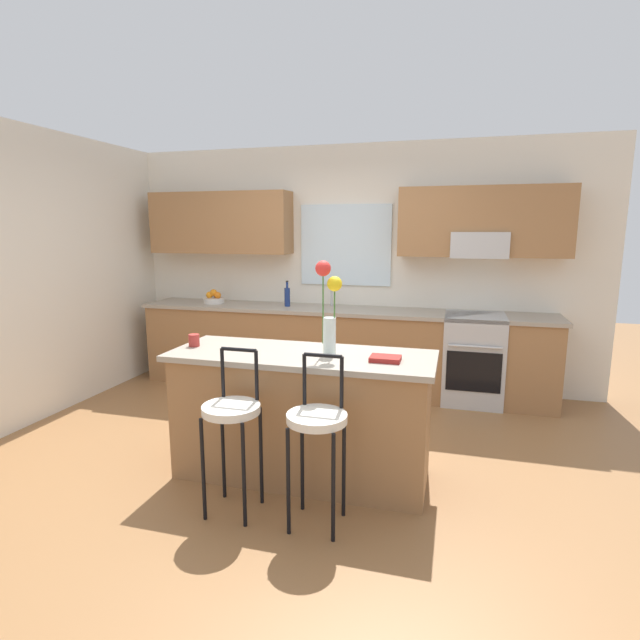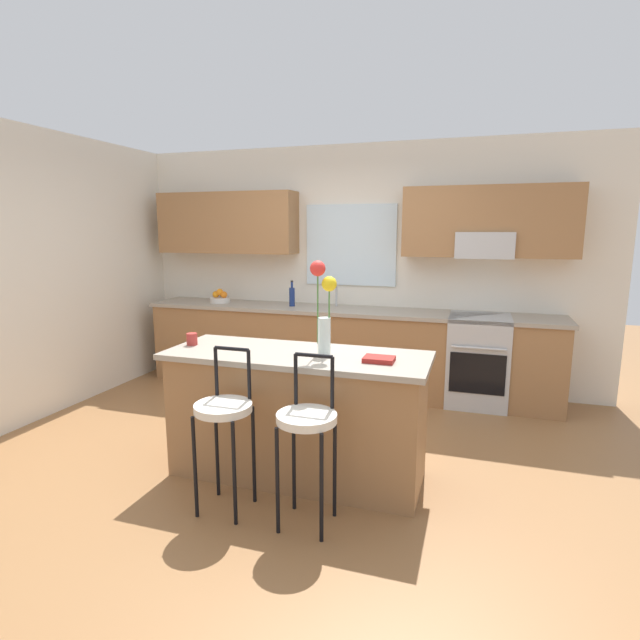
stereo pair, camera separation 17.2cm
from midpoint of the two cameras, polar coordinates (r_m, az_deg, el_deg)
The scene contains 14 objects.
ground_plane at distance 4.13m, azimuth -2.55°, elevation -15.07°, with size 14.00×14.00×0.00m, color olive.
wall_left at distance 5.43m, azimuth -27.79°, elevation 4.73°, with size 0.12×4.60×2.70m, color silver.
back_wall_assembly at distance 5.63m, azimuth 4.70°, elevation 7.65°, with size 5.60×0.50×2.70m.
counter_run at distance 5.51m, azimuth 3.56°, elevation -3.36°, with size 4.56×0.64×0.92m.
sink_faucet at distance 5.57m, azimuth 2.75°, elevation 3.03°, with size 0.02×0.13×0.23m.
oven_range at distance 5.33m, azimuth 18.64°, elevation -4.43°, with size 0.60×0.64×0.92m.
kitchen_island at distance 3.62m, azimuth -1.28°, elevation -10.84°, with size 1.86×0.70×0.92m.
bar_stool_near at distance 3.18m, azimuth -9.48°, elevation -10.77°, with size 0.36×0.36×1.04m.
bar_stool_middle at distance 2.98m, azimuth 0.19°, elevation -12.09°, with size 0.36×0.36×1.04m.
flower_vase at distance 3.36m, azimuth 1.90°, elevation 1.72°, with size 0.18×0.12×0.65m.
mug_ceramic at distance 3.80m, azimuth -13.32°, elevation -2.17°, with size 0.08×0.08×0.09m, color #A52D28.
cookbook at distance 3.28m, azimuth 8.33°, elevation -4.52°, with size 0.20×0.15×0.03m, color maroon.
fruit_bowl_oranges at distance 5.96m, azimuth -10.66°, elevation 2.53°, with size 0.24×0.24×0.16m.
bottle_olive_oil at distance 5.58m, azimuth -2.37°, elevation 2.77°, with size 0.06×0.06×0.29m.
Camera 2 is at (1.39, -3.46, 1.78)m, focal length 27.70 mm.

